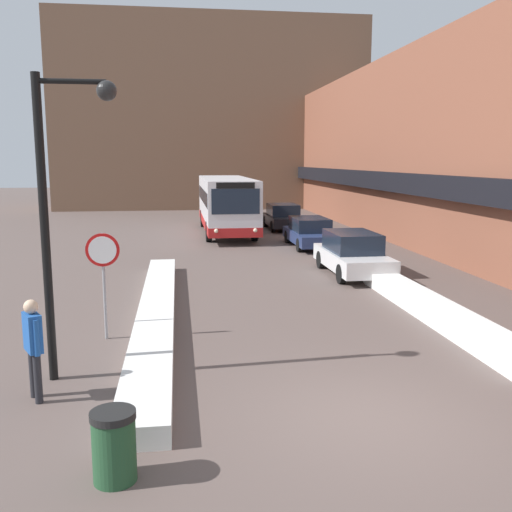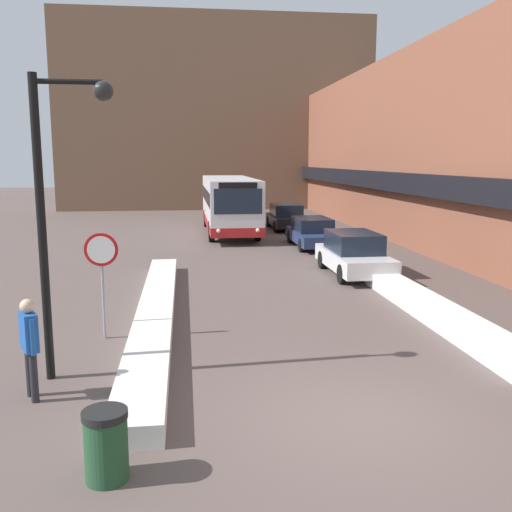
% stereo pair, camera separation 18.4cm
% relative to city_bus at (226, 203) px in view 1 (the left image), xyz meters
% --- Properties ---
extents(ground_plane, '(160.00, 160.00, 0.00)m').
position_rel_city_bus_xyz_m(ground_plane, '(0.30, -23.63, -1.69)').
color(ground_plane, brown).
extents(building_row_right, '(5.50, 60.00, 9.26)m').
position_rel_city_bus_xyz_m(building_row_right, '(10.28, 0.37, 2.93)').
color(building_row_right, brown).
rests_on(building_row_right, ground_plane).
extents(building_backdrop_far, '(26.00, 8.00, 15.72)m').
position_rel_city_bus_xyz_m(building_backdrop_far, '(0.30, 19.13, 6.17)').
color(building_backdrop_far, brown).
rests_on(building_backdrop_far, ground_plane).
extents(snow_bank_left, '(0.90, 13.82, 0.38)m').
position_rel_city_bus_xyz_m(snow_bank_left, '(-3.30, -17.35, -1.50)').
color(snow_bank_left, silver).
rests_on(snow_bank_left, ground_plane).
extents(snow_bank_right, '(0.90, 8.89, 0.47)m').
position_rel_city_bus_xyz_m(snow_bank_right, '(3.90, -18.27, -1.45)').
color(snow_bank_right, silver).
rests_on(snow_bank_right, ground_plane).
extents(city_bus, '(2.62, 10.80, 3.10)m').
position_rel_city_bus_xyz_m(city_bus, '(0.00, 0.00, 0.00)').
color(city_bus, silver).
rests_on(city_bus, ground_plane).
extents(parked_car_front, '(1.84, 4.51, 1.54)m').
position_rel_city_bus_xyz_m(parked_car_front, '(3.50, -12.36, -0.92)').
color(parked_car_front, silver).
rests_on(parked_car_front, ground_plane).
extents(parked_car_middle, '(1.82, 4.59, 1.38)m').
position_rel_city_bus_xyz_m(parked_car_middle, '(3.50, -5.64, -0.99)').
color(parked_car_middle, navy).
rests_on(parked_car_middle, ground_plane).
extents(parked_car_back, '(1.91, 4.34, 1.49)m').
position_rel_city_bus_xyz_m(parked_car_back, '(3.50, 1.37, -0.94)').
color(parked_car_back, black).
rests_on(parked_car_back, ground_plane).
extents(stop_sign, '(0.76, 0.08, 2.47)m').
position_rel_city_bus_xyz_m(stop_sign, '(-4.39, -18.85, 0.11)').
color(stop_sign, gray).
rests_on(stop_sign, ground_plane).
extents(street_lamp, '(1.46, 0.36, 5.61)m').
position_rel_city_bus_xyz_m(street_lamp, '(-4.77, -21.23, 1.84)').
color(street_lamp, black).
rests_on(street_lamp, ground_plane).
extents(pedestrian, '(0.41, 0.53, 1.78)m').
position_rel_city_bus_xyz_m(pedestrian, '(-5.17, -22.18, -0.62)').
color(pedestrian, '#232328').
rests_on(pedestrian, ground_plane).
extents(trash_bin, '(0.59, 0.59, 0.95)m').
position_rel_city_bus_xyz_m(trash_bin, '(-3.56, -24.93, -1.21)').
color(trash_bin, '#234C2D').
rests_on(trash_bin, ground_plane).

